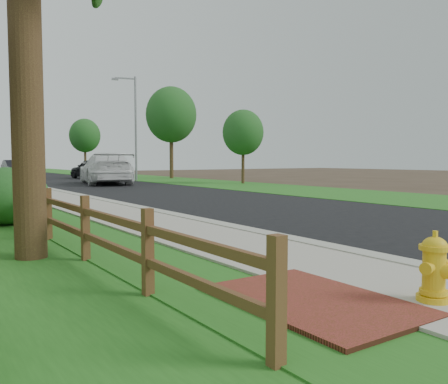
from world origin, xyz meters
TOP-DOWN VIEW (x-y plane):
  - ground at (0.00, 0.00)m, footprint 120.00×120.00m
  - road at (4.60, 35.00)m, footprint 8.00×90.00m
  - curb at (0.40, 35.00)m, footprint 0.40×90.00m
  - wet_gutter at (0.75, 35.00)m, footprint 0.50×90.00m
  - verge_far at (11.50, 35.00)m, footprint 6.00×90.00m
  - brick_patch at (-2.20, -1.00)m, footprint 1.60×2.40m
  - ranch_fence at (-3.60, 6.40)m, footprint 0.12×16.92m
  - fire_hydrant at (-1.13, -1.80)m, footprint 0.52×0.42m
  - white_suv at (5.14, 25.92)m, footprint 4.26×7.54m
  - dark_car_mid at (7.20, 35.00)m, footprint 2.73×5.22m
  - dark_car_far at (2.00, 39.76)m, footprint 1.71×4.84m
  - streetlight at (8.56, 29.15)m, footprint 1.80×0.63m
  - boulder at (-3.90, 8.17)m, footprint 1.14×0.94m
  - shrub_b at (-3.90, 8.28)m, footprint 2.49×2.49m
  - tree_near_right at (13.00, 21.12)m, footprint 2.79×2.79m
  - tree_mid_right at (13.00, 31.51)m, footprint 4.33×4.33m
  - tree_far_right at (9.73, 44.71)m, footprint 3.20×3.20m

SIDE VIEW (x-z plane):
  - ground at x=0.00m, z-range 0.00..0.00m
  - road at x=4.60m, z-range 0.00..0.02m
  - verge_far at x=11.50m, z-range 0.00..0.04m
  - wet_gutter at x=0.75m, z-range 0.02..0.02m
  - brick_patch at x=-2.20m, z-range 0.00..0.11m
  - curb at x=0.40m, z-range 0.00..0.12m
  - boulder at x=-3.90m, z-range 0.00..0.67m
  - fire_hydrant at x=-1.13m, z-range 0.07..0.86m
  - ranch_fence at x=-3.60m, z-range 0.07..1.17m
  - shrub_b at x=-3.90m, z-range 0.00..1.49m
  - dark_car_far at x=2.00m, z-range 0.02..1.61m
  - dark_car_mid at x=7.20m, z-range 0.02..1.72m
  - white_suv at x=5.14m, z-range 0.02..2.08m
  - tree_near_right at x=13.00m, z-range 0.96..5.98m
  - tree_far_right at x=9.73m, z-range 1.18..7.08m
  - streetlight at x=8.56m, z-range 0.53..8.45m
  - tree_mid_right at x=13.00m, z-range 1.53..9.37m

